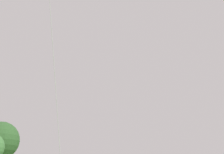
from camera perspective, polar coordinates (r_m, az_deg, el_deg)
The scene contains 1 object.
tree_broad_distant at distance 60.31m, azimuth -22.63°, elevation -12.37°, with size 7.66×7.66×12.22m.
Camera 1 is at (-6.33, -0.48, 1.95)m, focal length 43.23 mm.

